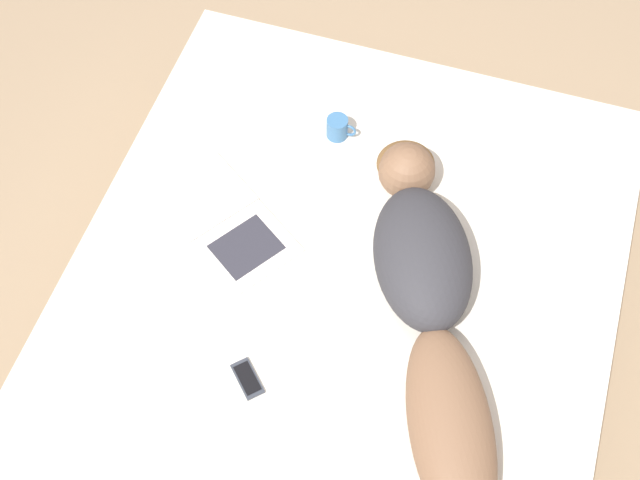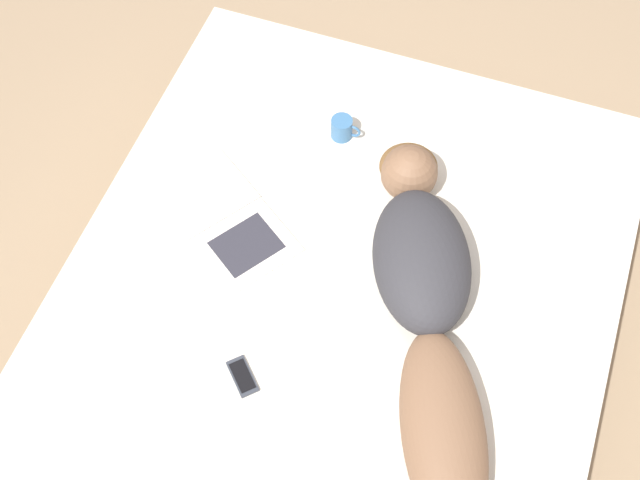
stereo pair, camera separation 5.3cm
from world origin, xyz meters
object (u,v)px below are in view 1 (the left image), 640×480
at_px(cell_phone, 247,379).
at_px(open_magazine, 225,222).
at_px(person, 429,298).
at_px(coffee_mug, 338,127).

bearing_deg(cell_phone, open_magazine, 72.56).
height_order(person, open_magazine, person).
xyz_separation_m(person, open_magazine, (-0.76, 0.13, -0.10)).
bearing_deg(open_magazine, cell_phone, -28.36).
distance_m(person, open_magazine, 0.78).
distance_m(open_magazine, coffee_mug, 0.56).
xyz_separation_m(person, cell_phone, (-0.48, -0.40, -0.10)).
relative_size(coffee_mug, cell_phone, 0.83).
height_order(open_magazine, cell_phone, same).
bearing_deg(person, open_magazine, 147.45).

